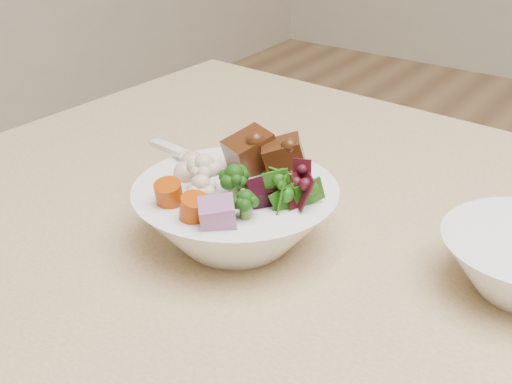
{
  "coord_description": "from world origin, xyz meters",
  "views": [
    {
      "loc": [
        -0.32,
        -0.53,
        1.13
      ],
      "look_at": [
        -0.64,
        -0.06,
        0.84
      ],
      "focal_mm": 50.0,
      "sensor_mm": 36.0,
      "label": 1
    }
  ],
  "objects": [
    {
      "name": "soup_spoon",
      "position": [
        -0.74,
        -0.04,
        0.83
      ],
      "size": [
        0.1,
        0.05,
        0.02
      ],
      "rotation": [
        0.0,
        0.0,
        -0.37
      ],
      "color": "white",
      "rests_on": "food_bowl"
    },
    {
      "name": "food_bowl",
      "position": [
        -0.67,
        -0.06,
        0.8
      ],
      "size": [
        0.19,
        0.19,
        0.1
      ],
      "color": "white",
      "rests_on": "dining_table"
    }
  ]
}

